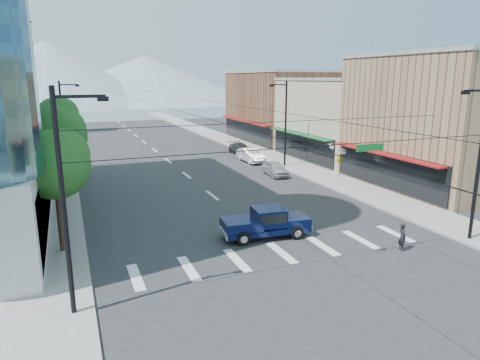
% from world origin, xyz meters
% --- Properties ---
extents(ground, '(160.00, 160.00, 0.00)m').
position_xyz_m(ground, '(0.00, 0.00, 0.00)').
color(ground, '#28282B').
rests_on(ground, ground).
extents(sidewalk_left, '(4.00, 120.00, 0.15)m').
position_xyz_m(sidewalk_left, '(-12.00, 40.00, 0.07)').
color(sidewalk_left, gray).
rests_on(sidewalk_left, ground).
extents(sidewalk_right, '(4.00, 120.00, 0.15)m').
position_xyz_m(sidewalk_right, '(12.00, 40.00, 0.07)').
color(sidewalk_right, gray).
rests_on(sidewalk_right, ground).
extents(shop_near, '(12.00, 14.00, 11.00)m').
position_xyz_m(shop_near, '(20.00, 10.00, 5.50)').
color(shop_near, '#8C6B4C').
rests_on(shop_near, ground).
extents(shop_mid, '(12.00, 14.00, 9.00)m').
position_xyz_m(shop_mid, '(20.00, 24.00, 4.50)').
color(shop_mid, tan).
rests_on(shop_mid, ground).
extents(shop_far, '(12.00, 18.00, 10.00)m').
position_xyz_m(shop_far, '(20.00, 40.00, 5.00)').
color(shop_far, brown).
rests_on(shop_far, ground).
extents(clock_tower, '(4.80, 4.80, 20.40)m').
position_xyz_m(clock_tower, '(-16.50, 62.00, 10.64)').
color(clock_tower, '#8C6B4C').
rests_on(clock_tower, ground).
extents(mountain_left, '(80.00, 80.00, 22.00)m').
position_xyz_m(mountain_left, '(-15.00, 150.00, 11.00)').
color(mountain_left, gray).
rests_on(mountain_left, ground).
extents(mountain_right, '(90.00, 90.00, 18.00)m').
position_xyz_m(mountain_right, '(20.00, 160.00, 9.00)').
color(mountain_right, gray).
rests_on(mountain_right, ground).
extents(tree_near, '(3.65, 3.64, 6.71)m').
position_xyz_m(tree_near, '(-11.07, 6.10, 4.99)').
color(tree_near, black).
rests_on(tree_near, ground).
extents(tree_midnear, '(4.09, 4.09, 7.52)m').
position_xyz_m(tree_midnear, '(-11.07, 13.10, 5.59)').
color(tree_midnear, black).
rests_on(tree_midnear, ground).
extents(tree_midfar, '(3.65, 3.64, 6.71)m').
position_xyz_m(tree_midfar, '(-11.07, 20.10, 4.99)').
color(tree_midfar, black).
rests_on(tree_midfar, ground).
extents(tree_far, '(4.09, 4.09, 7.52)m').
position_xyz_m(tree_far, '(-11.07, 27.10, 5.59)').
color(tree_far, black).
rests_on(tree_far, ground).
extents(signal_rig, '(21.80, 0.20, 9.00)m').
position_xyz_m(signal_rig, '(0.19, -1.00, 4.64)').
color(signal_rig, black).
rests_on(signal_rig, ground).
extents(lamp_pole_nw, '(2.00, 0.25, 9.00)m').
position_xyz_m(lamp_pole_nw, '(-10.67, 30.00, 4.94)').
color(lamp_pole_nw, black).
rests_on(lamp_pole_nw, ground).
extents(lamp_pole_ne, '(2.00, 0.25, 9.00)m').
position_xyz_m(lamp_pole_ne, '(10.67, 22.00, 4.94)').
color(lamp_pole_ne, black).
rests_on(lamp_pole_ne, ground).
extents(pickup_truck, '(5.43, 2.45, 1.79)m').
position_xyz_m(pickup_truck, '(-0.01, 4.00, 0.93)').
color(pickup_truck, '#070F34').
rests_on(pickup_truck, ground).
extents(pedestrian, '(0.53, 0.65, 1.56)m').
position_xyz_m(pedestrian, '(6.10, -0.64, 0.78)').
color(pedestrian, black).
rests_on(pedestrian, ground).
extents(parked_car_near, '(1.91, 4.10, 1.36)m').
position_xyz_m(parked_car_near, '(7.97, 18.61, 0.68)').
color(parked_car_near, '#B3B2B7').
rests_on(parked_car_near, ground).
extents(parked_car_mid, '(1.79, 4.71, 1.54)m').
position_xyz_m(parked_car_mid, '(8.53, 25.93, 0.77)').
color(parked_car_mid, silver).
rests_on(parked_car_mid, ground).
extents(parked_car_far, '(1.89, 4.62, 1.34)m').
position_xyz_m(parked_car_far, '(9.40, 31.10, 0.67)').
color(parked_car_far, '#2F2F31').
rests_on(parked_car_far, ground).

